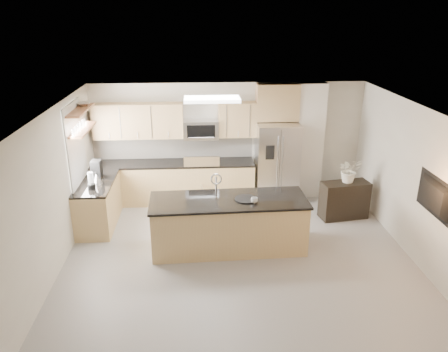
{
  "coord_description": "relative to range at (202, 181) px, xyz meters",
  "views": [
    {
      "loc": [
        -0.66,
        -6.18,
        4.06
      ],
      "look_at": [
        -0.2,
        1.3,
        1.2
      ],
      "focal_mm": 35.0,
      "sensor_mm": 36.0,
      "label": 1
    }
  ],
  "objects": [
    {
      "name": "microwave",
      "position": [
        0.0,
        0.12,
        1.16
      ],
      "size": [
        0.76,
        0.4,
        0.4
      ],
      "color": "silver",
      "rests_on": "upper_cabinets"
    },
    {
      "name": "left_counter",
      "position": [
        -2.07,
        -1.07,
        -0.01
      ],
      "size": [
        0.66,
        1.5,
        0.92
      ],
      "color": "tan",
      "rests_on": "floor"
    },
    {
      "name": "refrigerator",
      "position": [
        1.66,
        -0.05,
        0.42
      ],
      "size": [
        0.92,
        0.78,
        1.78
      ],
      "color": "silver",
      "rests_on": "floor"
    },
    {
      "name": "wall_back",
      "position": [
        0.6,
        0.33,
        0.83
      ],
      "size": [
        6.0,
        0.02,
        2.6
      ],
      "primitive_type": "cube",
      "color": "beige",
      "rests_on": "floor"
    },
    {
      "name": "ceiling",
      "position": [
        0.6,
        -2.92,
        2.13
      ],
      "size": [
        6.0,
        6.5,
        0.02
      ],
      "primitive_type": "cube",
      "color": "silver",
      "rests_on": "wall_back"
    },
    {
      "name": "partition_column",
      "position": [
        2.42,
        0.18,
        0.83
      ],
      "size": [
        0.6,
        0.3,
        2.6
      ],
      "primitive_type": "cube",
      "color": "silver",
      "rests_on": "floor"
    },
    {
      "name": "island",
      "position": [
        0.45,
        -2.14,
        0.01
      ],
      "size": [
        2.79,
        1.09,
        1.38
      ],
      "rotation": [
        0.0,
        0.0,
        0.03
      ],
      "color": "tan",
      "rests_on": "floor"
    },
    {
      "name": "shelf_lower",
      "position": [
        -2.25,
        -0.97,
        1.48
      ],
      "size": [
        0.3,
        1.2,
        0.04
      ],
      "primitive_type": "cube",
      "color": "#92563A",
      "rests_on": "wall_left"
    },
    {
      "name": "floor",
      "position": [
        0.6,
        -2.92,
        -0.47
      ],
      "size": [
        6.5,
        6.5,
        0.0
      ],
      "primitive_type": "plane",
      "color": "gray",
      "rests_on": "ground"
    },
    {
      "name": "bowl",
      "position": [
        -2.25,
        -0.66,
        1.91
      ],
      "size": [
        0.43,
        0.43,
        0.08
      ],
      "primitive_type": "imported",
      "rotation": [
        0.0,
        0.0,
        0.35
      ],
      "color": "silver",
      "rests_on": "shelf_upper"
    },
    {
      "name": "upper_cabinets",
      "position": [
        -0.7,
        0.16,
        1.35
      ],
      "size": [
        3.5,
        0.33,
        0.75
      ],
      "color": "tan",
      "rests_on": "wall_back"
    },
    {
      "name": "ceiling_fixture",
      "position": [
        0.2,
        -1.32,
        2.09
      ],
      "size": [
        1.0,
        0.5,
        0.06
      ],
      "primitive_type": "cube",
      "color": "white",
      "rests_on": "ceiling"
    },
    {
      "name": "platter",
      "position": [
        0.75,
        -2.16,
        0.49
      ],
      "size": [
        0.52,
        0.52,
        0.02
      ],
      "primitive_type": "cylinder",
      "rotation": [
        0.0,
        0.0,
        0.4
      ],
      "color": "black",
      "rests_on": "island"
    },
    {
      "name": "blender",
      "position": [
        -2.08,
        -1.41,
        0.59
      ],
      "size": [
        0.14,
        0.14,
        0.33
      ],
      "color": "black",
      "rests_on": "left_counter"
    },
    {
      "name": "shelf_upper",
      "position": [
        -2.25,
        -0.97,
        1.85
      ],
      "size": [
        0.3,
        1.2,
        0.04
      ],
      "primitive_type": "cube",
      "color": "#92563A",
      "rests_on": "wall_left"
    },
    {
      "name": "wall_right",
      "position": [
        3.6,
        -2.92,
        0.83
      ],
      "size": [
        0.02,
        6.5,
        2.6
      ],
      "primitive_type": "cube",
      "color": "beige",
      "rests_on": "floor"
    },
    {
      "name": "wall_front",
      "position": [
        0.6,
        -6.17,
        0.83
      ],
      "size": [
        6.0,
        0.02,
        2.6
      ],
      "primitive_type": "cube",
      "color": "beige",
      "rests_on": "floor"
    },
    {
      "name": "television",
      "position": [
        3.51,
        -3.12,
        0.88
      ],
      "size": [
        0.14,
        1.08,
        0.62
      ],
      "primitive_type": "imported",
      "rotation": [
        0.0,
        0.0,
        1.57
      ],
      "color": "black",
      "rests_on": "wall_right"
    },
    {
      "name": "credenza",
      "position": [
        2.92,
        -1.04,
        -0.09
      ],
      "size": [
        1.02,
        0.55,
        0.77
      ],
      "primitive_type": "cube",
      "rotation": [
        0.0,
        0.0,
        0.16
      ],
      "color": "black",
      "rests_on": "floor"
    },
    {
      "name": "back_counter",
      "position": [
        -0.63,
        0.01,
        -0.0
      ],
      "size": [
        3.55,
        0.66,
        1.44
      ],
      "color": "tan",
      "rests_on": "floor"
    },
    {
      "name": "flower_vase",
      "position": [
        2.97,
        -1.01,
        0.68
      ],
      "size": [
        0.76,
        0.69,
        0.76
      ],
      "primitive_type": "imported",
      "rotation": [
        0.0,
        0.0,
        0.14
      ],
      "color": "white",
      "rests_on": "credenza"
    },
    {
      "name": "cup",
      "position": [
        0.87,
        -2.31,
        0.53
      ],
      "size": [
        0.12,
        0.12,
        0.1
      ],
      "primitive_type": "imported",
      "rotation": [
        0.0,
        0.0,
        -0.0
      ],
      "color": "silver",
      "rests_on": "island"
    },
    {
      "name": "kettle",
      "position": [
        -2.02,
        -1.17,
        0.55
      ],
      "size": [
        0.19,
        0.19,
        0.24
      ],
      "color": "silver",
      "rests_on": "left_counter"
    },
    {
      "name": "coffee_maker",
      "position": [
        -2.09,
        -0.82,
        0.62
      ],
      "size": [
        0.2,
        0.24,
        0.35
      ],
      "color": "black",
      "rests_on": "left_counter"
    },
    {
      "name": "range",
      "position": [
        0.0,
        0.0,
        0.0
      ],
      "size": [
        0.76,
        0.64,
        1.14
      ],
      "color": "black",
      "rests_on": "floor"
    },
    {
      "name": "window",
      "position": [
        -2.38,
        -1.07,
        1.18
      ],
      "size": [
        0.04,
        1.15,
        1.65
      ],
      "color": "white",
      "rests_on": "wall_left"
    },
    {
      "name": "wall_left",
      "position": [
        -2.4,
        -2.92,
        0.83
      ],
      "size": [
        0.02,
        6.5,
        2.6
      ],
      "primitive_type": "cube",
      "color": "beige",
      "rests_on": "floor"
    }
  ]
}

